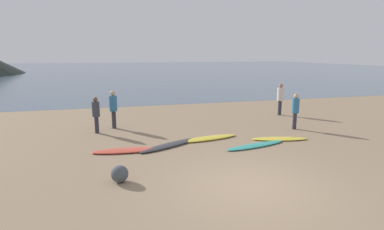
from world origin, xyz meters
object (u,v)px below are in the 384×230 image
object	(u,v)px
surfboard_2	(208,138)
person_0	(113,106)
surfboard_4	(279,139)
person_3	(96,112)
person_2	(280,97)
person_1	(295,108)
surfboard_3	(256,145)
surfboard_0	(126,150)
beach_rock_near	(120,174)
surfboard_1	(170,145)

from	to	relation	value
surfboard_2	person_0	distance (m)	4.66
surfboard_2	surfboard_4	bearing A→B (deg)	-27.41
person_3	person_2	bearing A→B (deg)	135.49
person_0	surfboard_2	bearing A→B (deg)	-44.84
person_3	person_1	bearing A→B (deg)	116.12
person_0	surfboard_4	bearing A→B (deg)	-36.16
surfboard_3	person_0	size ratio (longest dim) A/B	1.49
surfboard_0	surfboard_3	bearing A→B (deg)	-3.72
surfboard_2	beach_rock_near	xyz separation A→B (m)	(-3.56, -3.30, 0.18)
surfboard_2	beach_rock_near	distance (m)	4.86
surfboard_1	person_1	world-z (taller)	person_1
person_1	surfboard_4	bearing A→B (deg)	-3.18
surfboard_1	surfboard_4	size ratio (longest dim) A/B	1.23
surfboard_0	beach_rock_near	bearing A→B (deg)	-93.39
surfboard_1	person_3	xyz separation A→B (m)	(-2.59, 2.70, 0.87)
surfboard_1	surfboard_2	xyz separation A→B (m)	(1.65, 0.49, -0.00)
surfboard_1	person_2	xyz separation A→B (m)	(6.98, 4.13, 0.97)
person_3	beach_rock_near	xyz separation A→B (m)	(0.68, -5.51, -0.68)
person_1	person_3	xyz separation A→B (m)	(-8.47, 1.63, -0.02)
surfboard_3	beach_rock_near	bearing A→B (deg)	-171.34
surfboard_0	surfboard_4	bearing A→B (deg)	3.39
surfboard_4	surfboard_0	bearing A→B (deg)	-167.42
surfboard_1	surfboard_3	size ratio (longest dim) A/B	1.05
person_3	person_0	bearing A→B (deg)	171.23
surfboard_0	surfboard_2	bearing A→B (deg)	16.86
person_0	person_1	distance (m)	8.08
person_1	beach_rock_near	world-z (taller)	person_1
surfboard_0	surfboard_2	size ratio (longest dim) A/B	0.93
surfboard_1	person_3	size ratio (longest dim) A/B	1.73
person_1	beach_rock_near	size ratio (longest dim) A/B	3.49
surfboard_4	person_0	bearing A→B (deg)	162.19
surfboard_3	surfboard_4	size ratio (longest dim) A/B	1.16
surfboard_2	beach_rock_near	bearing A→B (deg)	-147.78
person_1	beach_rock_near	xyz separation A→B (m)	(-7.79, -3.89, -0.71)
person_0	person_2	xyz separation A→B (m)	(8.84, 0.72, 0.01)
person_0	surfboard_3	bearing A→B (deg)	-46.43
person_0	beach_rock_near	xyz separation A→B (m)	(-0.05, -6.22, -0.78)
surfboard_0	person_0	xyz separation A→B (m)	(-0.29, 3.65, 0.96)
surfboard_0	person_3	size ratio (longest dim) A/B	1.50
surfboard_3	beach_rock_near	size ratio (longest dim) A/B	5.59
surfboard_1	person_0	bearing A→B (deg)	90.05
surfboard_4	person_2	bearing A→B (deg)	72.29
surfboard_1	surfboard_4	world-z (taller)	surfboard_1
surfboard_1	beach_rock_near	size ratio (longest dim) A/B	5.89
person_1	person_2	bearing A→B (deg)	-154.41
surfboard_3	person_1	bearing A→B (deg)	20.96
surfboard_4	surfboard_1	bearing A→B (deg)	-170.82
surfboard_1	person_0	world-z (taller)	person_0
surfboard_2	surfboard_4	world-z (taller)	surfboard_2
surfboard_0	person_3	distance (m)	3.23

